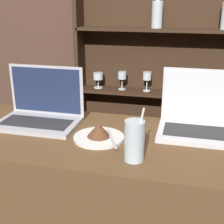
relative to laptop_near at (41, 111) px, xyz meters
The scene contains 6 objects.
back_wall 1.20m from the laptop_near, 69.93° to the left, with size 7.00×0.06×2.70m.
back_shelf 1.14m from the laptop_near, 67.13° to the left, with size 1.21×0.18×1.77m.
laptop_near is the anchor object (origin of this frame).
laptop_far 0.68m from the laptop_near, ahead, with size 0.32×0.24×0.25m.
cake_plate 0.32m from the laptop_near, 19.86° to the right, with size 0.20×0.20×0.07m.
water_glass 0.52m from the laptop_near, 27.82° to the right, with size 0.07×0.07×0.19m.
Camera 1 is at (0.21, -0.82, 1.61)m, focal length 50.00 mm.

